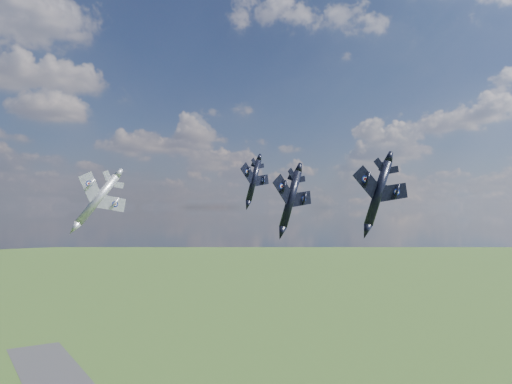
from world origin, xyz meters
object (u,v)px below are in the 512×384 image
jet_high_navy (254,181)px  jet_left_silver (97,200)px  jet_lead_navy (291,199)px  jet_right_navy (378,193)px

jet_high_navy → jet_left_silver: size_ratio=1.03×
jet_lead_navy → jet_right_navy: jet_right_navy is taller
jet_left_silver → jet_lead_navy: bearing=-24.9°
jet_high_navy → jet_right_navy: bearing=-100.5°
jet_lead_navy → jet_high_navy: bearing=61.9°
jet_right_navy → jet_high_navy: bearing=109.3°
jet_lead_navy → jet_right_navy: 15.21m
jet_high_navy → jet_left_silver: bearing=-171.7°
jet_right_navy → jet_high_navy: (-1.23, 38.83, 3.88)m
jet_high_navy → jet_left_silver: jet_high_navy is taller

